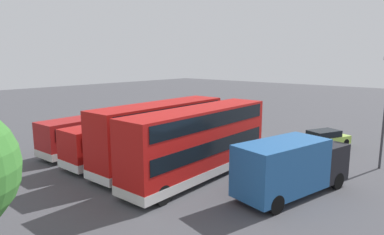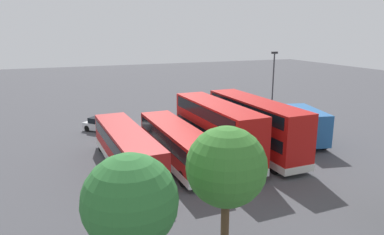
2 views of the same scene
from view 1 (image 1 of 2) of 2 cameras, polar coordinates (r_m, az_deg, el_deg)
The scene contains 8 objects.
ground_plane at distance 33.98m, azimuth 6.85°, elevation -3.05°, with size 140.00×140.00×0.00m, color #47474C.
bus_double_decker_near_end at distance 21.48m, azimuth 1.23°, elevation -3.98°, with size 2.85×11.89×4.55m.
bus_double_decker_second at distance 23.85m, azimuth -5.30°, elevation -2.61°, with size 2.90×11.09×4.55m.
bus_single_deck_third at distance 26.63m, azimuth -9.87°, elevation -3.20°, with size 2.78×11.43×2.95m.
bus_single_deck_fourth at distance 29.85m, azimuth -13.89°, elevation -1.91°, with size 3.04×12.13×2.95m.
box_truck_blue at distance 19.82m, azimuth 16.53°, elevation -7.85°, with size 4.07×7.86×3.20m.
car_hatchback_silver at distance 37.13m, azimuth -0.20°, elevation -0.76°, with size 4.33×4.58×1.43m.
car_small_green at distance 31.83m, azimuth 21.63°, elevation -3.30°, with size 3.40×4.82×1.43m.
Camera 1 is at (-18.59, 27.40, 7.65)m, focal length 31.38 mm.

